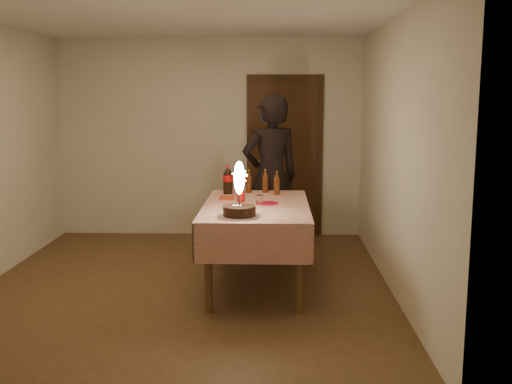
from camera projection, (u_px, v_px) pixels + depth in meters
ground at (186, 287)px, 5.90m from camera, size 4.00×4.50×0.01m
room_shell at (188, 118)px, 5.71m from camera, size 4.04×4.54×2.62m
dining_table at (256, 215)px, 5.84m from camera, size 1.02×1.72×0.82m
birthday_cake at (239, 204)px, 5.24m from camera, size 0.36×0.36×0.49m
red_plate at (267, 203)px, 5.86m from camera, size 0.22×0.22×0.01m
red_cup at (241, 197)px, 5.97m from camera, size 0.08×0.08×0.10m
clear_cup at (259, 200)px, 5.82m from camera, size 0.07×0.07×0.09m
napkin_stack at (227, 198)px, 6.12m from camera, size 0.15×0.15×0.02m
cola_bottle at (228, 180)px, 6.41m from camera, size 0.10×0.10×0.32m
amber_bottle_left at (249, 182)px, 6.49m from camera, size 0.06×0.06×0.25m
amber_bottle_right at (277, 184)px, 6.36m from camera, size 0.06×0.06×0.25m
amber_bottle_mid at (265, 182)px, 6.52m from camera, size 0.06×0.06×0.25m
photographer at (271, 177)px, 6.86m from camera, size 0.80×0.68×1.88m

